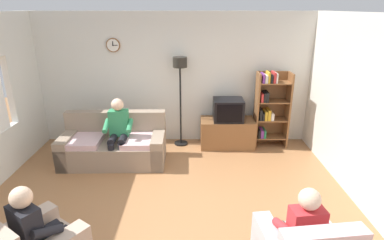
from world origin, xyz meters
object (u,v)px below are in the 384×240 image
at_px(person_on_couch, 117,129).
at_px(bookshelf, 268,107).
at_px(tv_stand, 226,133).
at_px(person_in_left_armchair, 35,227).
at_px(couch, 113,146).
at_px(tv, 227,110).
at_px(floor_lamp, 179,77).
at_px(person_in_right_armchair, 300,227).

bearing_deg(person_on_couch, bookshelf, 16.73).
distance_m(tv_stand, person_on_couch, 2.25).
bearing_deg(tv_stand, person_in_left_armchair, -125.21).
height_order(tv_stand, bookshelf, bookshelf).
height_order(couch, person_on_couch, person_on_couch).
height_order(couch, person_in_left_armchair, person_in_left_armchair).
distance_m(tv_stand, tv, 0.51).
height_order(tv, bookshelf, bookshelf).
bearing_deg(person_in_left_armchair, tv_stand, 54.79).
relative_size(tv, floor_lamp, 0.32).
xyz_separation_m(couch, person_on_couch, (0.13, -0.11, 0.39)).
xyz_separation_m(couch, floor_lamp, (1.23, 0.80, 1.14)).
distance_m(tv, person_on_couch, 2.21).
distance_m(couch, tv_stand, 2.31).
height_order(tv_stand, tv, tv).
distance_m(bookshelf, floor_lamp, 1.93).
bearing_deg(floor_lamp, person_in_right_armchair, -68.39).
relative_size(person_in_left_armchair, person_in_right_armchair, 1.00).
bearing_deg(tv_stand, person_on_couch, -158.64).
height_order(tv, person_in_right_armchair, person_in_right_armchair).
distance_m(floor_lamp, person_on_couch, 1.61).
distance_m(tv, floor_lamp, 1.17).
xyz_separation_m(person_on_couch, person_in_left_armchair, (-0.30, -2.55, -0.09)).
relative_size(person_on_couch, person_in_left_armchair, 1.11).
xyz_separation_m(bookshelf, person_in_right_armchair, (-0.45, -3.44, -0.23)).
bearing_deg(bookshelf, floor_lamp, 179.12).
height_order(couch, tv_stand, couch).
xyz_separation_m(couch, tv, (2.20, 0.67, 0.49)).
height_order(person_on_couch, person_in_left_armchair, person_on_couch).
xyz_separation_m(tv, person_in_right_armchair, (0.40, -3.34, -0.20)).
bearing_deg(tv, floor_lamp, 172.74).
distance_m(bookshelf, person_in_left_armchair, 4.71).
xyz_separation_m(floor_lamp, person_in_right_armchair, (1.37, -3.46, -0.85)).
height_order(floor_lamp, person_on_couch, floor_lamp).
height_order(person_in_left_armchair, person_in_right_armchair, same).
bearing_deg(person_in_left_armchair, person_in_right_armchair, -0.27).
bearing_deg(person_in_right_armchair, couch, 134.26).
relative_size(couch, person_in_right_armchair, 1.71).
distance_m(couch, bookshelf, 3.19).
bearing_deg(person_in_left_armchair, person_on_couch, 83.22).
xyz_separation_m(floor_lamp, person_in_left_armchair, (-1.40, -3.45, -0.85)).
distance_m(tv, bookshelf, 0.86).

